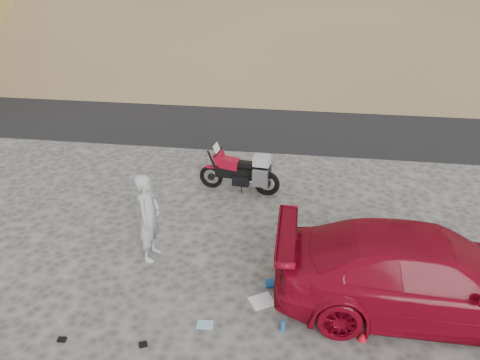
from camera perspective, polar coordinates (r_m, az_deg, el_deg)
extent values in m
plane|color=#454340|center=(9.57, -9.62, -9.21)|extent=(140.00, 140.00, 0.00)
cube|color=black|center=(17.45, -0.92, 8.12)|extent=(120.00, 7.00, 0.05)
torus|color=black|center=(11.88, -3.53, 0.41)|extent=(0.62, 0.19, 0.61)
cylinder|color=black|center=(11.88, -3.53, 0.41)|extent=(0.19, 0.08, 0.19)
torus|color=black|center=(11.53, 3.29, -0.42)|extent=(0.66, 0.21, 0.65)
cylinder|color=black|center=(11.53, 3.29, -0.42)|extent=(0.21, 0.10, 0.20)
cylinder|color=black|center=(11.71, -3.23, 1.88)|extent=(0.35, 0.10, 0.75)
cylinder|color=black|center=(11.52, -2.65, 3.41)|extent=(0.11, 0.58, 0.04)
cube|color=black|center=(11.60, -0.28, 0.92)|extent=(1.14, 0.36, 0.28)
cube|color=black|center=(11.66, 0.16, 0.04)|extent=(0.45, 0.33, 0.26)
cube|color=maroon|center=(11.55, -1.31, 2.08)|extent=(0.52, 0.34, 0.29)
cube|color=maroon|center=(11.58, -2.51, 2.72)|extent=(0.32, 0.35, 0.33)
cube|color=silver|center=(11.50, -2.84, 3.86)|extent=(0.14, 0.29, 0.24)
cube|color=black|center=(11.44, 0.84, 1.92)|extent=(0.53, 0.27, 0.11)
cube|color=black|center=(11.38, 2.57, 1.55)|extent=(0.34, 0.21, 0.09)
cube|color=#A7A8AC|center=(11.24, 2.46, 0.17)|extent=(0.38, 0.16, 0.42)
cube|color=#A7A8AC|center=(11.66, 2.99, 1.19)|extent=(0.38, 0.16, 0.42)
cube|color=#9B9AA0|center=(11.30, 2.68, 2.40)|extent=(0.43, 0.36, 0.24)
cube|color=maroon|center=(11.75, -3.56, 1.64)|extent=(0.29, 0.14, 0.04)
cylinder|color=black|center=(11.58, 0.17, -1.04)|extent=(0.05, 0.20, 0.34)
cylinder|color=#A7A8AC|center=(11.42, 2.25, -0.31)|extent=(0.43, 0.13, 0.12)
imported|color=#9B9AA0|center=(9.62, -10.61, -9.12)|extent=(0.48, 0.69, 1.81)
imported|color=maroon|center=(8.84, 20.95, -14.36)|extent=(5.00, 2.09, 1.44)
cube|color=white|center=(8.43, 2.67, -14.51)|extent=(0.53, 0.52, 0.01)
cylinder|color=#1A579C|center=(8.70, 4.45, -12.38)|extent=(0.42, 0.24, 0.16)
cylinder|color=#1A579C|center=(7.88, 5.23, -17.26)|extent=(0.08, 0.08, 0.19)
cone|color=red|center=(7.94, 14.71, -17.75)|extent=(0.19, 0.19, 0.20)
cube|color=black|center=(8.24, -20.89, -17.70)|extent=(0.14, 0.11, 0.04)
cube|color=black|center=(7.82, -11.73, -19.03)|extent=(0.16, 0.14, 0.04)
cube|color=#8CB9D8|center=(8.02, -4.29, -17.16)|extent=(0.29, 0.22, 0.01)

